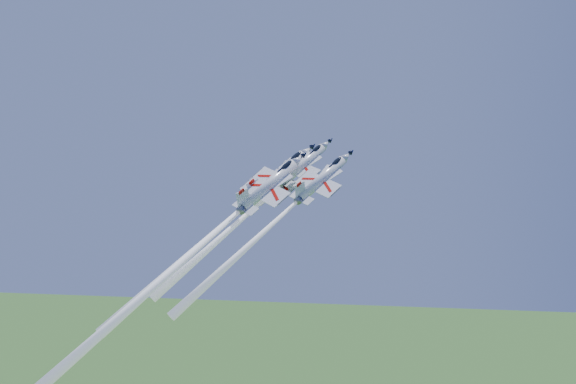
# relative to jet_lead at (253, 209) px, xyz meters

# --- Properties ---
(jet_lead) EXTENTS (25.32, 25.83, 31.46)m
(jet_lead) POSITION_rel_jet_lead_xyz_m (0.00, 0.00, 0.00)
(jet_lead) COLOR white
(jet_left) EXTENTS (29.77, 30.15, 36.64)m
(jet_left) POSITION_rel_jet_lead_xyz_m (-5.81, -1.03, -3.26)
(jet_left) COLOR white
(jet_right) EXTENTS (24.72, 25.02, 30.40)m
(jet_right) POSITION_rel_jet_lead_xyz_m (4.81, -6.83, -1.62)
(jet_right) COLOR white
(jet_slot) EXTENTS (32.98, 34.14, 41.75)m
(jet_slot) POSITION_rel_jet_lead_xyz_m (-9.21, -9.40, -6.84)
(jet_slot) COLOR white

